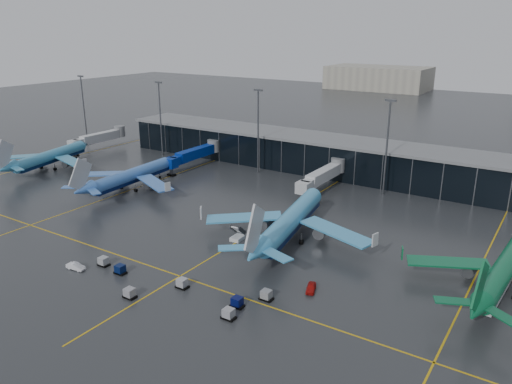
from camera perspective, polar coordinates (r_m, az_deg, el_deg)
The scene contains 13 objects.
ground at distance 108.75m, azimuth -7.42°, elevation -5.06°, with size 600.00×600.00×0.00m, color #282B2D.
terminal_pier at distance 156.77m, azimuth 7.26°, elevation 4.36°, with size 142.00×17.00×10.70m.
jet_bridges at distance 160.00m, azimuth -7.18°, elevation 4.33°, with size 94.00×27.50×7.20m.
flood_masts at distance 142.25m, azimuth 7.08°, elevation 6.40°, with size 203.00×0.50×25.50m.
taxi_lines at distance 111.02m, azimuth 0.09°, elevation -4.39°, with size 220.00×120.00×0.02m.
airliner_klm_west at distance 171.03m, azimuth -22.48°, elevation 4.53°, with size 35.12×40.00×12.29m, color #3A92BF, non-canonical shape.
airliner_arkefly at distance 141.75m, azimuth -14.02°, elevation 2.72°, with size 34.61×39.42×12.11m, color #3F77D0, non-canonical shape.
airliner_klm_near at distance 104.81m, azimuth 4.08°, elevation -1.87°, with size 38.70×44.07×13.54m, color #43A4DC, non-canonical shape.
airliner_aer_lingus at distance 94.25m, azimuth 26.55°, elevation -6.92°, with size 33.10×37.70×11.59m, color #0B633A, non-canonical shape.
baggage_carts at distance 87.38m, azimuth -8.91°, elevation -10.75°, with size 34.60×13.34×1.70m.
mobile_airstair at distance 106.02m, azimuth -2.11°, elevation -5.09°, with size 2.40×3.33×3.45m.
service_van_red at distance 87.10m, azimuth 6.30°, elevation -10.82°, with size 1.50×3.72×1.27m, color #B5110D.
service_van_white at distance 99.48m, azimuth -19.90°, elevation -7.99°, with size 1.33×3.82×1.26m, color white.
Camera 1 is at (65.60, -75.36, 42.94)m, focal length 35.00 mm.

